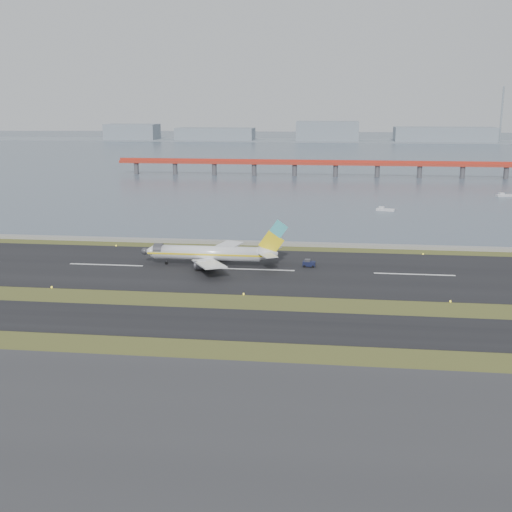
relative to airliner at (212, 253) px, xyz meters
name	(u,v)px	position (x,y,z in m)	size (l,w,h in m)	color
ground	(239,305)	(11.78, -32.48, -3.46)	(1000.00, 1000.00, 0.00)	#374C1B
apron_strip	(176,434)	(11.78, -87.48, -3.41)	(1000.00, 50.00, 0.10)	#313134
taxiway_strip	(230,324)	(11.78, -44.48, -3.41)	(1000.00, 18.00, 0.10)	black
runway_strip	(256,270)	(11.78, -2.48, -3.41)	(1000.00, 45.00, 0.10)	black
seawall	(268,243)	(11.78, 27.52, -2.96)	(1000.00, 2.50, 1.00)	gray
bay_water	(314,151)	(11.78, 427.52, -3.46)	(1400.00, 800.00, 1.30)	#455063
red_pier	(336,164)	(31.78, 217.52, 3.82)	(260.00, 5.00, 10.20)	#B42F1F
far_shoreline	(331,135)	(25.40, 587.52, 2.61)	(1400.00, 80.00, 60.50)	gray
airliner	(212,253)	(0.00, 0.00, 0.00)	(38.52, 32.89, 12.80)	white
pushback_tug	(309,263)	(25.19, 2.00, -2.45)	(3.35, 2.10, 2.08)	black
workboat_near	(385,209)	(51.54, 96.31, -2.90)	(7.55, 3.91, 1.75)	silver
workboat_far	(504,195)	(109.02, 143.97, -2.87)	(8.03, 4.52, 1.86)	silver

